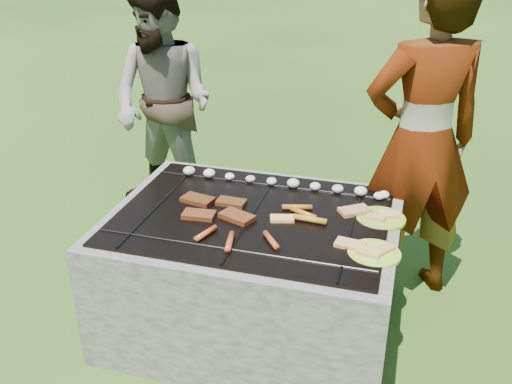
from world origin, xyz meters
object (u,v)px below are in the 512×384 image
bystander (164,104)px  fire_pit (253,275)px  plate_far (381,218)px  plate_near (374,253)px  cook (422,143)px

bystander → fire_pit: bearing=-35.8°
fire_pit → plate_far: plate_far is taller
plate_far → bystander: size_ratio=0.17×
fire_pit → bystander: 1.45m
plate_near → bystander: 1.91m
cook → plate_far: bearing=44.1°
plate_far → cook: bearing=70.8°
plate_far → bystander: bearing=147.9°
bystander → plate_far: bearing=-18.7°
fire_pit → bystander: (-0.90, 1.04, 0.46)m
plate_far → cook: (0.14, 0.40, 0.23)m
fire_pit → cook: 1.04m
plate_far → plate_near: same height
cook → bystander: bearing=-44.6°
cook → bystander: 1.69m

